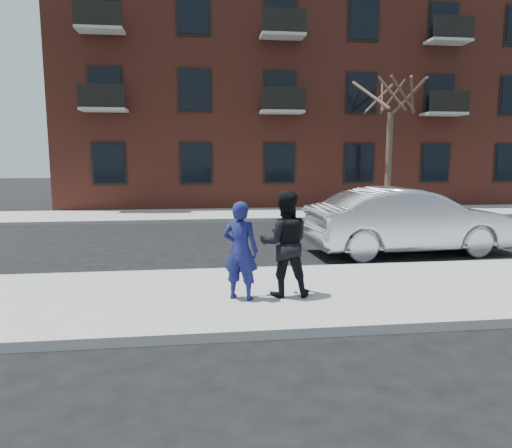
{
  "coord_description": "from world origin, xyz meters",
  "views": [
    {
      "loc": [
        -3.61,
        -7.85,
        2.48
      ],
      "look_at": [
        -2.57,
        0.4,
        1.26
      ],
      "focal_mm": 32.0,
      "sensor_mm": 36.0,
      "label": 1
    }
  ],
  "objects": [
    {
      "name": "street_tree",
      "position": [
        4.5,
        11.0,
        5.52
      ],
      "size": [
        3.6,
        3.6,
        6.8
      ],
      "color": "#3D2D24",
      "rests_on": "far_sidewalk"
    },
    {
      "name": "far_sidewalk",
      "position": [
        0.0,
        11.25,
        0.07
      ],
      "size": [
        50.0,
        3.5,
        0.15
      ],
      "primitive_type": "cube",
      "color": "#989590",
      "rests_on": "ground"
    },
    {
      "name": "man_peacoat",
      "position": [
        -2.19,
        -0.46,
        1.04
      ],
      "size": [
        0.91,
        0.74,
        1.79
      ],
      "rotation": [
        0.0,
        0.0,
        3.07
      ],
      "color": "black",
      "rests_on": "near_sidewalk"
    },
    {
      "name": "near_curb",
      "position": [
        0.0,
        1.55,
        0.07
      ],
      "size": [
        50.0,
        0.1,
        0.15
      ],
      "primitive_type": "cube",
      "color": "#999691",
      "rests_on": "ground"
    },
    {
      "name": "ground",
      "position": [
        0.0,
        0.0,
        0.0
      ],
      "size": [
        100.0,
        100.0,
        0.0
      ],
      "primitive_type": "plane",
      "color": "black",
      "rests_on": "ground"
    },
    {
      "name": "far_curb",
      "position": [
        0.0,
        9.45,
        0.07
      ],
      "size": [
        50.0,
        0.1,
        0.15
      ],
      "primitive_type": "cube",
      "color": "#999691",
      "rests_on": "ground"
    },
    {
      "name": "silver_sedan",
      "position": [
        1.73,
        3.2,
        0.85
      ],
      "size": [
        5.28,
        2.12,
        1.71
      ],
      "primitive_type": "imported",
      "rotation": [
        0.0,
        0.0,
        1.63
      ],
      "color": "silver",
      "rests_on": "ground"
    },
    {
      "name": "apartment_building",
      "position": [
        2.0,
        18.0,
        6.16
      ],
      "size": [
        24.3,
        10.3,
        12.3
      ],
      "color": "maroon",
      "rests_on": "ground"
    },
    {
      "name": "near_sidewalk",
      "position": [
        0.0,
        -0.25,
        0.07
      ],
      "size": [
        50.0,
        3.5,
        0.15
      ],
      "primitive_type": "cube",
      "color": "#989590",
      "rests_on": "ground"
    },
    {
      "name": "man_hoodie",
      "position": [
        -2.94,
        -0.56,
        0.97
      ],
      "size": [
        0.7,
        0.6,
        1.63
      ],
      "rotation": [
        0.0,
        0.0,
        2.72
      ],
      "color": "navy",
      "rests_on": "near_sidewalk"
    }
  ]
}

